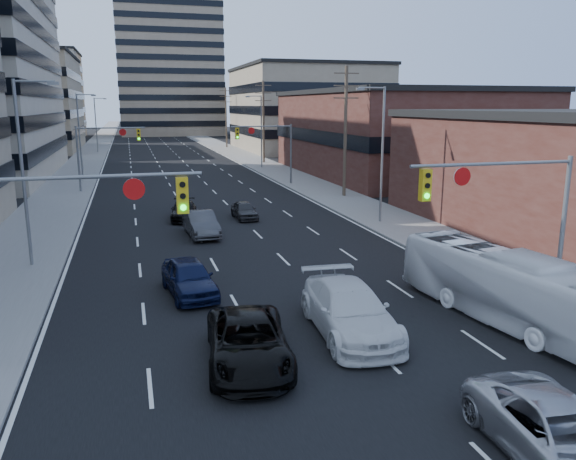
# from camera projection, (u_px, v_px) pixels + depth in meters

# --- Properties ---
(road_surface) EXTENTS (18.00, 300.00, 0.02)m
(road_surface) POSITION_uv_depth(u_px,v_px,m) (152.00, 139.00, 133.75)
(road_surface) COLOR black
(road_surface) RESTS_ON ground
(sidewalk_left) EXTENTS (5.00, 300.00, 0.15)m
(sidewalk_left) POSITION_uv_depth(u_px,v_px,m) (101.00, 139.00, 130.68)
(sidewalk_left) COLOR slate
(sidewalk_left) RESTS_ON ground
(sidewalk_right) EXTENTS (5.00, 300.00, 0.15)m
(sidewalk_right) POSITION_uv_depth(u_px,v_px,m) (200.00, 138.00, 136.79)
(sidewalk_right) COLOR slate
(sidewalk_right) RESTS_ON ground
(office_left_far) EXTENTS (20.00, 30.00, 16.00)m
(office_left_far) POSITION_uv_depth(u_px,v_px,m) (16.00, 104.00, 97.46)
(office_left_far) COLOR gray
(office_left_far) RESTS_ON ground
(storefront_right_mid) EXTENTS (20.00, 30.00, 9.00)m
(storefront_right_mid) POSITION_uv_depth(u_px,v_px,m) (396.00, 135.00, 64.02)
(storefront_right_mid) COLOR #472119
(storefront_right_mid) RESTS_ON ground
(office_right_far) EXTENTS (22.00, 28.00, 14.00)m
(office_right_far) POSITION_uv_depth(u_px,v_px,m) (305.00, 110.00, 99.43)
(office_right_far) COLOR gray
(office_right_far) RESTS_ON ground
(apartment_tower) EXTENTS (26.00, 26.00, 58.00)m
(apartment_tower) POSITION_uv_depth(u_px,v_px,m) (166.00, 23.00, 147.82)
(apartment_tower) COLOR gray
(apartment_tower) RESTS_ON ground
(bg_block_left) EXTENTS (24.00, 24.00, 20.00)m
(bg_block_left) POSITION_uv_depth(u_px,v_px,m) (27.00, 96.00, 133.53)
(bg_block_left) COLOR #ADA089
(bg_block_left) RESTS_ON ground
(bg_block_right) EXTENTS (22.00, 22.00, 12.00)m
(bg_block_right) POSITION_uv_depth(u_px,v_px,m) (281.00, 113.00, 140.95)
(bg_block_right) COLOR gray
(bg_block_right) RESTS_ON ground
(signal_near_left) EXTENTS (6.59, 0.33, 6.00)m
(signal_near_left) POSITION_uv_depth(u_px,v_px,m) (67.00, 228.00, 16.25)
(signal_near_left) COLOR slate
(signal_near_left) RESTS_ON ground
(signal_near_right) EXTENTS (6.59, 0.33, 6.00)m
(signal_near_right) POSITION_uv_depth(u_px,v_px,m) (507.00, 204.00, 20.21)
(signal_near_right) COLOR slate
(signal_near_right) RESTS_ON ground
(signal_far_left) EXTENTS (6.09, 0.33, 6.00)m
(signal_far_left) POSITION_uv_depth(u_px,v_px,m) (104.00, 145.00, 50.94)
(signal_far_left) COLOR slate
(signal_far_left) RESTS_ON ground
(signal_far_right) EXTENTS (6.09, 0.33, 6.00)m
(signal_far_right) POSITION_uv_depth(u_px,v_px,m) (268.00, 142.00, 55.03)
(signal_far_right) COLOR slate
(signal_far_right) RESTS_ON ground
(utility_pole_block) EXTENTS (2.20, 0.28, 11.00)m
(utility_pole_block) POSITION_uv_depth(u_px,v_px,m) (345.00, 130.00, 47.46)
(utility_pole_block) COLOR #4C3D2D
(utility_pole_block) RESTS_ON ground
(utility_pole_midblock) EXTENTS (2.20, 0.28, 11.00)m
(utility_pole_midblock) POSITION_uv_depth(u_px,v_px,m) (264.00, 121.00, 75.63)
(utility_pole_midblock) COLOR #4C3D2D
(utility_pole_midblock) RESTS_ON ground
(utility_pole_distant) EXTENTS (2.20, 0.28, 11.00)m
(utility_pole_distant) POSITION_uv_depth(u_px,v_px,m) (226.00, 116.00, 103.81)
(utility_pole_distant) COLOR #4C3D2D
(utility_pole_distant) RESTS_ON ground
(streetlight_left_near) EXTENTS (2.03, 0.22, 9.00)m
(streetlight_left_near) POSITION_uv_depth(u_px,v_px,m) (25.00, 165.00, 26.60)
(streetlight_left_near) COLOR slate
(streetlight_left_near) RESTS_ON ground
(streetlight_left_mid) EXTENTS (2.03, 0.22, 9.00)m
(streetlight_left_mid) POSITION_uv_depth(u_px,v_px,m) (81.00, 132.00, 59.47)
(streetlight_left_mid) COLOR slate
(streetlight_left_mid) RESTS_ON ground
(streetlight_left_far) EXTENTS (2.03, 0.22, 9.00)m
(streetlight_left_far) POSITION_uv_depth(u_px,v_px,m) (97.00, 122.00, 92.34)
(streetlight_left_far) COLOR slate
(streetlight_left_far) RESTS_ON ground
(streetlight_right_near) EXTENTS (2.03, 0.22, 9.00)m
(streetlight_right_near) POSITION_uv_depth(u_px,v_px,m) (380.00, 148.00, 36.79)
(streetlight_right_near) COLOR slate
(streetlight_right_near) RESTS_ON ground
(streetlight_right_far) EXTENTS (2.03, 0.22, 9.00)m
(streetlight_right_far) POSITION_uv_depth(u_px,v_px,m) (260.00, 128.00, 69.66)
(streetlight_right_far) COLOR slate
(streetlight_right_far) RESTS_ON ground
(black_pickup) EXTENTS (3.08, 5.55, 1.47)m
(black_pickup) POSITION_uv_depth(u_px,v_px,m) (248.00, 342.00, 17.15)
(black_pickup) COLOR black
(black_pickup) RESTS_ON ground
(white_van) EXTENTS (2.79, 6.10, 1.73)m
(white_van) POSITION_uv_depth(u_px,v_px,m) (349.00, 310.00, 19.46)
(white_van) COLOR silver
(white_van) RESTS_ON ground
(silver_suv) EXTENTS (2.73, 5.35, 1.45)m
(silver_suv) POSITION_uv_depth(u_px,v_px,m) (562.00, 435.00, 12.32)
(silver_suv) COLOR #B3B3B8
(silver_suv) RESTS_ON ground
(transit_bus) EXTENTS (3.47, 9.70, 2.64)m
(transit_bus) POSITION_uv_depth(u_px,v_px,m) (504.00, 286.00, 20.59)
(transit_bus) COLOR white
(transit_bus) RESTS_ON ground
(sedan_blue) EXTENTS (2.31, 4.64, 1.52)m
(sedan_blue) POSITION_uv_depth(u_px,v_px,m) (189.00, 277.00, 23.50)
(sedan_blue) COLOR black
(sedan_blue) RESTS_ON ground
(sedan_grey_center) EXTENTS (1.89, 4.69, 1.51)m
(sedan_grey_center) POSITION_uv_depth(u_px,v_px,m) (201.00, 224.00, 34.13)
(sedan_grey_center) COLOR #3A3A3D
(sedan_grey_center) RESTS_ON ground
(sedan_black_far) EXTENTS (2.25, 4.48, 1.25)m
(sedan_black_far) POSITION_uv_depth(u_px,v_px,m) (184.00, 211.00, 39.07)
(sedan_black_far) COLOR black
(sedan_black_far) RESTS_ON ground
(sedan_grey_right) EXTENTS (1.54, 3.62, 1.22)m
(sedan_grey_right) POSITION_uv_depth(u_px,v_px,m) (244.00, 210.00, 39.37)
(sedan_grey_right) COLOR #2B2B2D
(sedan_grey_right) RESTS_ON ground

